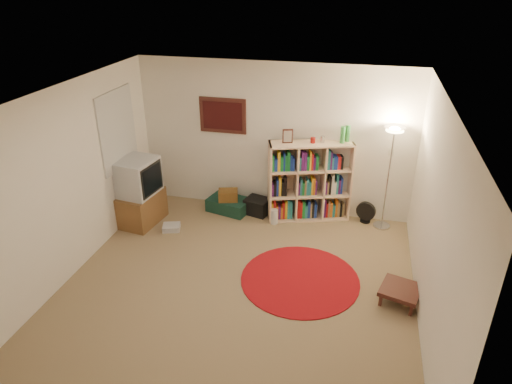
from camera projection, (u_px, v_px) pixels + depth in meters
room at (233, 198)px, 5.50m from camera, size 4.54×4.54×2.54m
bookshelf at (308, 182)px, 7.38m from camera, size 1.37×0.76×1.58m
floor_lamp at (393, 145)px, 6.76m from camera, size 0.39×0.39×1.68m
floor_fan at (366, 212)px, 7.42m from camera, size 0.32×0.21×0.36m
tv_stand at (140, 193)px, 7.28m from camera, size 0.62×0.82×1.10m
dvd_box at (172, 227)px, 7.26m from camera, size 0.32×0.29×0.09m
suitcase at (229, 205)px, 7.81m from camera, size 0.78×0.60×0.22m
wicker_basket at (228, 195)px, 7.68m from camera, size 0.37×0.31×0.18m
duffel_bag at (257, 206)px, 7.72m from camera, size 0.46×0.42×0.27m
paper_towel at (274, 216)px, 7.41m from camera, size 0.14×0.14×0.25m
red_rug at (300, 279)px, 6.11m from camera, size 1.59×1.59×0.01m
side_table at (400, 290)px, 5.63m from camera, size 0.57×0.57×0.21m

